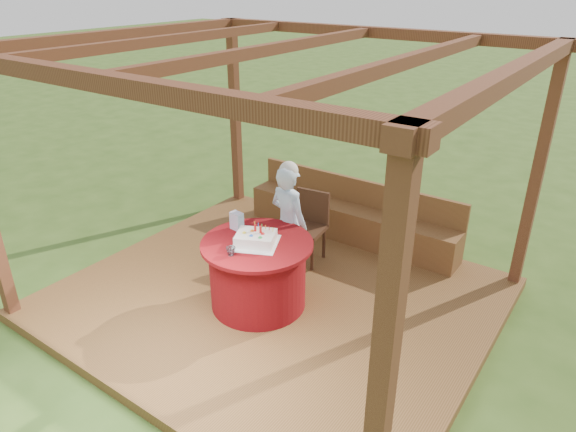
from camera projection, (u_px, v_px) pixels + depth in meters
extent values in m
plane|color=#33521B|center=(275.00, 303.00, 5.85)|extent=(60.00, 60.00, 0.00)
cube|color=brown|center=(275.00, 298.00, 5.83)|extent=(4.50, 4.00, 0.12)
cube|color=brown|center=(383.00, 381.00, 2.74)|extent=(0.12, 0.12, 2.60)
cube|color=brown|center=(235.00, 119.00, 7.75)|extent=(0.12, 0.12, 2.60)
cube|color=brown|center=(537.00, 177.00, 5.52)|extent=(0.12, 0.12, 2.60)
cube|color=brown|center=(96.00, 80.00, 3.28)|extent=(4.50, 0.14, 0.12)
cube|color=brown|center=(368.00, 32.00, 6.05)|extent=(4.50, 0.14, 0.12)
cube|color=brown|center=(121.00, 35.00, 5.78)|extent=(0.14, 4.00, 0.12)
cube|color=brown|center=(518.00, 72.00, 3.55)|extent=(0.14, 4.00, 0.12)
cube|color=brown|center=(173.00, 39.00, 5.34)|extent=(0.10, 3.70, 0.10)
cube|color=brown|center=(272.00, 49.00, 4.67)|extent=(0.10, 3.70, 0.10)
cube|color=brown|center=(406.00, 62.00, 3.99)|extent=(0.10, 3.70, 0.10)
cube|color=brown|center=(350.00, 222.00, 6.96)|extent=(3.00, 0.42, 0.45)
cube|color=brown|center=(358.00, 191.00, 6.92)|extent=(3.00, 0.06, 0.35)
cylinder|color=maroon|center=(258.00, 275.00, 5.48)|extent=(1.02, 1.02, 0.72)
cylinder|color=maroon|center=(257.00, 244.00, 5.32)|extent=(1.17, 1.17, 0.04)
cube|color=#3D2213|center=(306.00, 229.00, 6.31)|extent=(0.49, 0.49, 0.05)
cylinder|color=#3D2213|center=(287.00, 248.00, 6.33)|extent=(0.04, 0.04, 0.43)
cylinder|color=#3D2213|center=(312.00, 254.00, 6.19)|extent=(0.04, 0.04, 0.43)
cylinder|color=#3D2213|center=(299.00, 236.00, 6.61)|extent=(0.04, 0.04, 0.43)
cylinder|color=#3D2213|center=(324.00, 242.00, 6.46)|extent=(0.04, 0.04, 0.43)
cube|color=#3D2213|center=(313.00, 207.00, 6.37)|extent=(0.44, 0.10, 0.45)
imported|color=#ABDAFF|center=(289.00, 224.00, 5.83)|extent=(0.56, 0.42, 1.41)
sphere|color=white|center=(289.00, 171.00, 5.55)|extent=(0.21, 0.21, 0.21)
cube|color=white|center=(256.00, 243.00, 5.28)|extent=(0.59, 0.59, 0.01)
cube|color=white|center=(256.00, 238.00, 5.26)|extent=(0.49, 0.45, 0.11)
cylinder|color=red|center=(255.00, 228.00, 5.27)|extent=(0.03, 0.03, 0.08)
cylinder|color=red|center=(261.00, 229.00, 5.23)|extent=(0.03, 0.03, 0.08)
sphere|color=yellow|center=(244.00, 232.00, 5.24)|extent=(0.04, 0.04, 0.04)
sphere|color=blue|center=(251.00, 235.00, 5.18)|extent=(0.04, 0.04, 0.04)
sphere|color=green|center=(260.00, 237.00, 5.14)|extent=(0.04, 0.04, 0.04)
sphere|color=orange|center=(252.00, 230.00, 5.28)|extent=(0.04, 0.04, 0.04)
sphere|color=red|center=(263.00, 233.00, 5.21)|extent=(0.04, 0.04, 0.04)
cube|color=#E795CF|center=(237.00, 221.00, 5.54)|extent=(0.15, 0.11, 0.20)
imported|color=silver|center=(231.00, 251.00, 5.04)|extent=(0.10, 0.10, 0.09)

